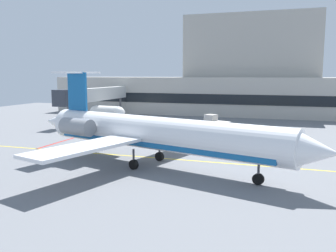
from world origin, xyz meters
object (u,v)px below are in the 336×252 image
baggage_tug (215,121)px  fuel_tank (107,113)px  belt_loader (175,128)px  pushback_tractor (278,138)px  regional_jet (153,133)px

baggage_tug → fuel_tank: fuel_tank is taller
belt_loader → fuel_tank: (-16.47, 10.95, 0.59)m
baggage_tug → belt_loader: bearing=-113.3°
baggage_tug → pushback_tractor: size_ratio=1.22×
regional_jet → fuel_tank: size_ratio=4.21×
belt_loader → regional_jet: bearing=-79.3°
regional_jet → belt_loader: size_ratio=9.30×
belt_loader → fuel_tank: 19.79m
fuel_tank → belt_loader: bearing=-33.6°
baggage_tug → fuel_tank: bearing=175.4°
regional_jet → fuel_tank: regional_jet is taller
baggage_tug → belt_loader: 10.14m
baggage_tug → regional_jet: bearing=-91.4°
regional_jet → baggage_tug: bearing=88.6°
pushback_tractor → fuel_tank: fuel_tank is taller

